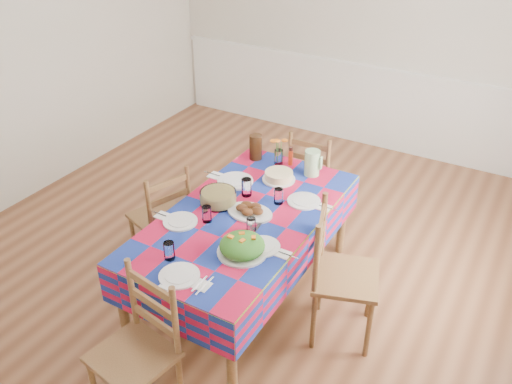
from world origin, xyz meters
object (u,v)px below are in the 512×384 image
at_px(chair_near, 139,352).
at_px(chair_right, 339,276).
at_px(meat_platter, 250,210).
at_px(green_pitcher, 312,163).
at_px(chair_left, 163,218).
at_px(chair_far, 313,177).
at_px(dining_table, 244,224).
at_px(tea_pitcher, 256,147).

height_order(chair_near, chair_right, chair_right).
xyz_separation_m(meat_platter, green_pitcher, (0.13, 0.71, 0.08)).
height_order(green_pitcher, chair_near, chair_near).
height_order(meat_platter, chair_left, chair_left).
xyz_separation_m(chair_left, chair_right, (1.46, -0.00, 0.04)).
relative_size(meat_platter, chair_far, 0.37).
relative_size(dining_table, green_pitcher, 9.04).
height_order(tea_pitcher, chair_far, tea_pitcher).
relative_size(green_pitcher, tea_pitcher, 0.98).
relative_size(dining_table, meat_platter, 5.53).
distance_m(green_pitcher, chair_far, 0.58).
xyz_separation_m(dining_table, chair_far, (0.00, 1.15, -0.19)).
distance_m(green_pitcher, chair_near, 1.93).
xyz_separation_m(meat_platter, chair_left, (-0.76, -0.04, -0.30)).
bearing_deg(chair_near, chair_left, 132.80).
bearing_deg(chair_right, chair_near, 129.59).
bearing_deg(chair_left, dining_table, 110.48).
bearing_deg(meat_platter, green_pitcher, 79.33).
bearing_deg(meat_platter, dining_table, -131.81).
distance_m(tea_pitcher, chair_near, 1.97).
height_order(green_pitcher, chair_left, green_pitcher).
xyz_separation_m(dining_table, chair_near, (0.01, -1.15, -0.17)).
bearing_deg(chair_left, tea_pitcher, 172.88).
xyz_separation_m(tea_pitcher, chair_far, (0.35, 0.40, -0.38)).
relative_size(dining_table, tea_pitcher, 8.85).
bearing_deg(tea_pitcher, meat_platter, -62.73).
distance_m(tea_pitcher, chair_left, 0.94).
relative_size(tea_pitcher, chair_near, 0.22).
distance_m(chair_near, chair_left, 1.35).
distance_m(dining_table, green_pitcher, 0.78).
height_order(chair_far, chair_right, chair_right).
xyz_separation_m(dining_table, chair_left, (-0.73, -0.01, -0.19)).
xyz_separation_m(dining_table, tea_pitcher, (-0.35, 0.75, 0.18)).
xyz_separation_m(chair_far, chair_left, (-0.73, -1.16, 0.00)).
height_order(tea_pitcher, chair_right, chair_right).
xyz_separation_m(green_pitcher, chair_far, (-0.16, 0.41, -0.37)).
height_order(chair_near, chair_far, chair_near).
relative_size(tea_pitcher, chair_right, 0.21).
height_order(meat_platter, chair_right, chair_right).
height_order(meat_platter, chair_near, chair_near).
relative_size(chair_far, chair_right, 0.91).
bearing_deg(tea_pitcher, dining_table, -65.30).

